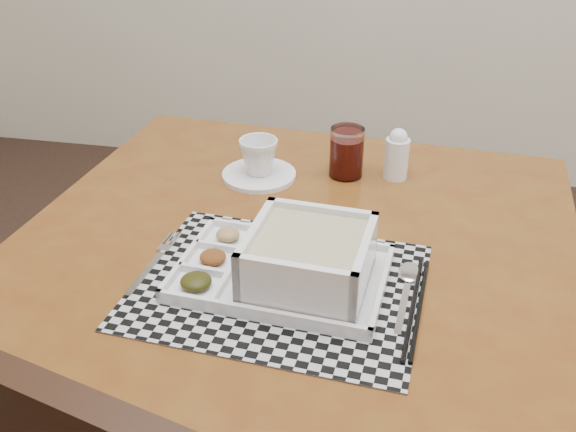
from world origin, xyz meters
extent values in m
cube|color=#5D2B11|center=(-0.65, 0.74, 0.69)|extent=(1.02, 1.02, 0.04)
cylinder|color=#5D2B11|center=(-1.04, 1.20, 0.34)|extent=(0.05, 0.05, 0.68)
cylinder|color=#5D2B11|center=(-0.19, 1.13, 0.34)|extent=(0.05, 0.05, 0.68)
cube|color=#5D2B11|center=(-0.62, 1.15, 0.64)|extent=(0.82, 0.09, 0.08)
cube|color=#5D2B11|center=(-1.06, 0.77, 0.64)|extent=(0.09, 0.82, 0.08)
cube|color=#5D2B11|center=(-0.24, 0.71, 0.64)|extent=(0.09, 0.82, 0.08)
cube|color=#ABACB3|center=(-0.65, 0.61, 0.71)|extent=(0.46, 0.38, 0.00)
cube|color=white|center=(-0.65, 0.63, 0.72)|extent=(0.34, 0.24, 0.01)
cube|color=white|center=(-0.64, 0.74, 0.73)|extent=(0.32, 0.03, 0.01)
cube|color=white|center=(-0.66, 0.53, 0.73)|extent=(0.32, 0.03, 0.01)
cube|color=white|center=(-0.80, 0.64, 0.73)|extent=(0.03, 0.22, 0.01)
cube|color=white|center=(-0.49, 0.62, 0.73)|extent=(0.03, 0.22, 0.01)
cube|color=white|center=(-0.72, 0.64, 0.73)|extent=(0.02, 0.20, 0.01)
cube|color=white|center=(-0.77, 0.61, 0.73)|extent=(0.08, 0.01, 0.01)
cube|color=white|center=(-0.76, 0.67, 0.73)|extent=(0.08, 0.01, 0.01)
ellipsoid|color=black|center=(-0.77, 0.57, 0.74)|extent=(0.05, 0.05, 0.02)
ellipsoid|color=#4D290C|center=(-0.76, 0.64, 0.74)|extent=(0.04, 0.04, 0.02)
ellipsoid|color=#8D6240|center=(-0.76, 0.71, 0.74)|extent=(0.04, 0.04, 0.02)
cube|color=white|center=(-0.60, 0.62, 0.73)|extent=(0.19, 0.19, 0.01)
cube|color=white|center=(-0.60, 0.70, 0.77)|extent=(0.18, 0.03, 0.09)
cube|color=white|center=(-0.61, 0.53, 0.77)|extent=(0.18, 0.03, 0.09)
cube|color=white|center=(-0.69, 0.62, 0.77)|extent=(0.03, 0.18, 0.09)
cube|color=white|center=(-0.52, 0.61, 0.77)|extent=(0.03, 0.18, 0.09)
cube|color=#C6BB93|center=(-0.60, 0.62, 0.77)|extent=(0.17, 0.17, 0.08)
cube|color=silver|center=(-0.86, 0.60, 0.72)|extent=(0.02, 0.12, 0.00)
cube|color=silver|center=(-0.86, 0.68, 0.72)|extent=(0.02, 0.02, 0.00)
cube|color=silver|center=(-0.86, 0.71, 0.72)|extent=(0.01, 0.04, 0.00)
cube|color=silver|center=(-0.86, 0.71, 0.72)|extent=(0.01, 0.04, 0.00)
cube|color=silver|center=(-0.85, 0.70, 0.72)|extent=(0.01, 0.04, 0.00)
cube|color=silver|center=(-0.85, 0.70, 0.72)|extent=(0.01, 0.04, 0.00)
cube|color=silver|center=(-0.46, 0.59, 0.72)|extent=(0.02, 0.12, 0.00)
ellipsoid|color=silver|center=(-0.45, 0.68, 0.72)|extent=(0.04, 0.06, 0.01)
cylinder|color=black|center=(-0.45, 0.60, 0.72)|extent=(0.03, 0.24, 0.01)
cylinder|color=black|center=(-0.44, 0.60, 0.72)|extent=(0.03, 0.24, 0.01)
cylinder|color=white|center=(-0.76, 0.97, 0.72)|extent=(0.15, 0.15, 0.01)
imported|color=white|center=(-0.76, 0.97, 0.76)|extent=(0.10, 0.10, 0.07)
cylinder|color=white|center=(-0.59, 1.01, 0.76)|extent=(0.07, 0.07, 0.10)
cylinder|color=#440705|center=(-0.59, 1.01, 0.75)|extent=(0.06, 0.06, 0.08)
cylinder|color=white|center=(-0.49, 1.02, 0.75)|extent=(0.05, 0.05, 0.08)
sphere|color=white|center=(-0.49, 1.02, 0.80)|extent=(0.04, 0.04, 0.04)
camera|label=1|loc=(-0.48, -0.16, 1.31)|focal=40.00mm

